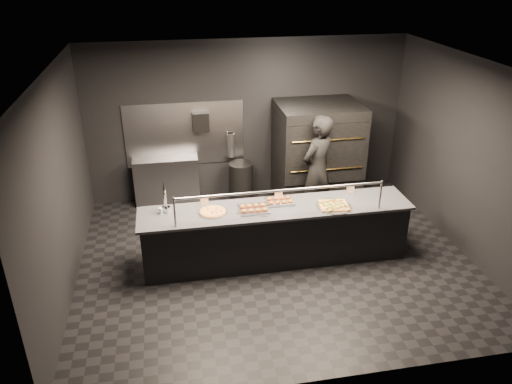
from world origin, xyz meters
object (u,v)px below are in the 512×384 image
(worker, at_px, (317,170))
(trash_bin, at_px, (241,182))
(beer_tap, at_px, (165,203))
(square_pizza, at_px, (334,206))
(towel_dispenser, at_px, (201,122))
(slider_tray_a, at_px, (254,209))
(fire_extinguisher, at_px, (231,145))
(pizza_oven, at_px, (317,153))
(prep_shelf, at_px, (167,181))
(service_counter, at_px, (276,234))
(slider_tray_b, at_px, (280,201))
(round_pizza, at_px, (213,212))

(worker, bearing_deg, trash_bin, -75.37)
(beer_tap, relative_size, square_pizza, 0.90)
(towel_dispenser, height_order, square_pizza, towel_dispenser)
(trash_bin, bearing_deg, beer_tap, -125.59)
(towel_dispenser, height_order, slider_tray_a, towel_dispenser)
(trash_bin, bearing_deg, fire_extinguisher, 122.16)
(pizza_oven, height_order, worker, worker)
(prep_shelf, bearing_deg, slider_tray_a, -62.08)
(prep_shelf, xyz_separation_m, beer_tap, (-0.02, -2.15, 0.61))
(towel_dispenser, bearing_deg, pizza_oven, -13.14)
(service_counter, relative_size, slider_tray_b, 8.84)
(fire_extinguisher, height_order, beer_tap, beer_tap)
(fire_extinguisher, xyz_separation_m, worker, (1.33, -1.25, -0.09))
(round_pizza, distance_m, square_pizza, 1.81)
(pizza_oven, relative_size, round_pizza, 4.33)
(round_pizza, xyz_separation_m, slider_tray_a, (0.60, -0.04, 0.01))
(prep_shelf, relative_size, fire_extinguisher, 2.38)
(prep_shelf, height_order, slider_tray_b, slider_tray_b)
(trash_bin, bearing_deg, square_pizza, -65.47)
(trash_bin, xyz_separation_m, worker, (1.18, -1.01, 0.59))
(slider_tray_b, bearing_deg, slider_tray_a, -157.06)
(round_pizza, bearing_deg, towel_dispenser, 88.80)
(slider_tray_b, relative_size, trash_bin, 0.61)
(slider_tray_a, relative_size, trash_bin, 0.69)
(trash_bin, bearing_deg, pizza_oven, -10.59)
(towel_dispenser, distance_m, trash_bin, 1.38)
(beer_tap, bearing_deg, slider_tray_a, -9.40)
(beer_tap, bearing_deg, service_counter, -6.17)
(pizza_oven, distance_m, trash_bin, 1.54)
(slider_tray_a, relative_size, slider_tray_b, 1.14)
(fire_extinguisher, bearing_deg, pizza_oven, -17.89)
(towel_dispenser, bearing_deg, worker, -33.33)
(slider_tray_b, height_order, square_pizza, slider_tray_b)
(round_pizza, height_order, worker, worker)
(pizza_oven, relative_size, square_pizza, 3.59)
(slider_tray_a, bearing_deg, fire_extinguisher, 89.97)
(service_counter, bearing_deg, fire_extinguisher, 98.30)
(towel_dispenser, relative_size, square_pizza, 0.66)
(slider_tray_a, distance_m, square_pizza, 1.21)
(pizza_oven, height_order, slider_tray_b, pizza_oven)
(trash_bin, bearing_deg, towel_dispenser, 161.92)
(fire_extinguisher, height_order, square_pizza, fire_extinguisher)
(prep_shelf, distance_m, trash_bin, 1.41)
(worker, bearing_deg, service_counter, 14.77)
(beer_tap, xyz_separation_m, trash_bin, (1.42, 1.99, -0.68))
(prep_shelf, bearing_deg, trash_bin, -6.46)
(fire_extinguisher, bearing_deg, towel_dispenser, -178.96)
(service_counter, bearing_deg, square_pizza, -9.30)
(slider_tray_a, bearing_deg, worker, 41.75)
(fire_extinguisher, distance_m, square_pizza, 2.81)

